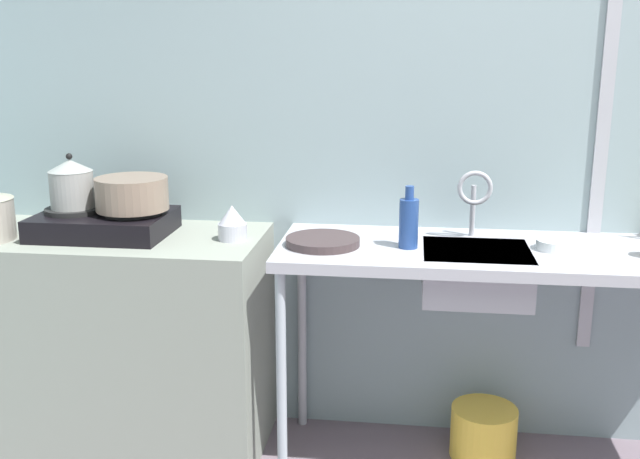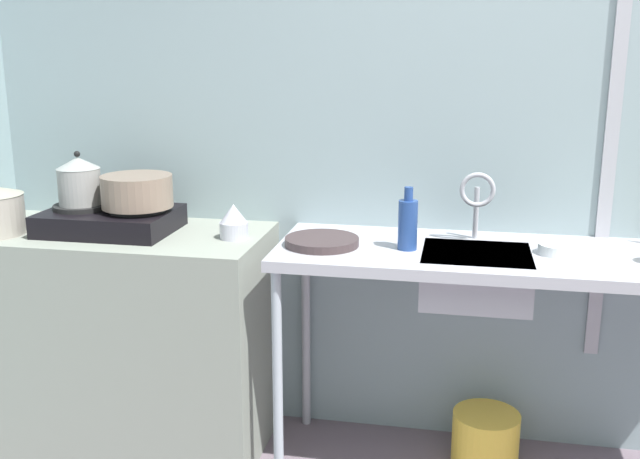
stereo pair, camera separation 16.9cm
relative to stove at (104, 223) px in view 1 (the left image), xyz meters
name	(u,v)px [view 1 (the left image)]	position (x,y,z in m)	size (l,w,h in m)	color
wall_back	(574,107)	(1.76, 0.33, 0.43)	(5.47, 0.10, 2.70)	#8A9FA3
wall_metal_strip	(609,71)	(1.86, 0.27, 0.56)	(0.05, 0.01, 2.16)	#AAABB4
counter_concrete	(120,342)	(0.03, 0.00, -0.48)	(1.14, 0.56, 0.88)	gray
counter_sink	(522,266)	(1.55, 0.00, -0.11)	(1.75, 0.56, 0.88)	#AAABB4
stove	(104,223)	(0.00, 0.00, 0.00)	(0.49, 0.36, 0.10)	black
pot_on_left_burner	(71,184)	(-0.12, 0.00, 0.15)	(0.17, 0.17, 0.21)	gray
pot_on_right_burner	(132,194)	(0.12, 0.00, 0.12)	(0.27, 0.27, 0.12)	#816C5C
percolator	(232,223)	(0.50, -0.01, 0.02)	(0.11, 0.11, 0.13)	silver
sink_basin	(476,273)	(1.39, -0.03, -0.13)	(0.37, 0.34, 0.17)	#AAABB4
faucet	(475,193)	(1.39, 0.12, 0.13)	(0.13, 0.07, 0.26)	#AAABB4
frying_pan	(323,241)	(0.84, -0.04, -0.03)	(0.27, 0.27, 0.03)	#3C2F30
small_bowl_on_drainboard	(556,245)	(1.67, 0.00, -0.03)	(0.14, 0.14, 0.04)	white
bottle_by_sink	(409,222)	(1.15, -0.04, 0.05)	(0.07, 0.07, 0.22)	navy
bucket_on_floor	(483,432)	(1.46, 0.08, -0.82)	(0.26, 0.26, 0.20)	yellow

